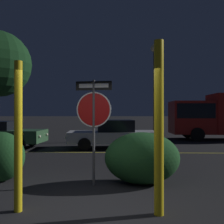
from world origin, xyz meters
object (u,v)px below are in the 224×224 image
at_px(yellow_pole_right, 159,127).
at_px(street_lamp, 154,75).
at_px(stop_sign, 94,111).
at_px(hedge_bush_2, 142,158).
at_px(passing_car_2, 113,134).
at_px(delivery_truck, 223,115).
at_px(hedge_bush_1, 0,157).
at_px(yellow_pole_left, 18,136).

xyz_separation_m(yellow_pole_right, street_lamp, (1.49, 11.52, 2.67)).
bearing_deg(stop_sign, hedge_bush_2, 14.77).
bearing_deg(stop_sign, passing_car_2, 93.91).
bearing_deg(street_lamp, hedge_bush_2, -99.52).
xyz_separation_m(delivery_truck, street_lamp, (-4.59, -0.75, 2.55)).
height_order(yellow_pole_right, street_lamp, street_lamp).
height_order(yellow_pole_right, delivery_truck, yellow_pole_right).
bearing_deg(hedge_bush_1, delivery_truck, 46.43).
xyz_separation_m(yellow_pole_left, delivery_truck, (8.56, 12.21, 0.29)).
bearing_deg(delivery_truck, street_lamp, 99.38).
bearing_deg(hedge_bush_1, street_lamp, 61.37).
height_order(yellow_pole_left, yellow_pole_right, yellow_pole_right).
distance_m(yellow_pole_left, hedge_bush_1, 2.38).
xyz_separation_m(yellow_pole_left, hedge_bush_2, (2.35, 1.80, -0.70)).
xyz_separation_m(hedge_bush_2, delivery_truck, (6.21, 10.41, 0.99)).
xyz_separation_m(stop_sign, delivery_truck, (7.39, 10.58, -0.17)).
bearing_deg(yellow_pole_left, stop_sign, 54.39).
bearing_deg(street_lamp, yellow_pole_right, -97.39).
bearing_deg(hedge_bush_1, passing_car_2, 66.24).
bearing_deg(yellow_pole_right, hedge_bush_2, 93.84).
relative_size(yellow_pole_right, hedge_bush_1, 2.37).
bearing_deg(delivery_truck, hedge_bush_1, 136.47).
height_order(yellow_pole_right, hedge_bush_2, yellow_pole_right).
relative_size(passing_car_2, delivery_truck, 0.67).
relative_size(hedge_bush_2, street_lamp, 0.30).
bearing_deg(delivery_truck, yellow_pole_left, 145.02).
distance_m(yellow_pole_left, yellow_pole_right, 2.48).
distance_m(hedge_bush_1, street_lamp, 11.44).
relative_size(hedge_bush_2, delivery_truck, 0.27).
distance_m(yellow_pole_right, hedge_bush_1, 4.30).
height_order(stop_sign, passing_car_2, stop_sign).
bearing_deg(street_lamp, passing_car_2, -126.40).
height_order(passing_car_2, delivery_truck, delivery_truck).
distance_m(hedge_bush_2, street_lamp, 10.40).
bearing_deg(hedge_bush_2, street_lamp, 80.48).
height_order(hedge_bush_1, delivery_truck, delivery_truck).
relative_size(passing_car_2, street_lamp, 0.76).
relative_size(yellow_pole_left, passing_car_2, 0.58).
distance_m(yellow_pole_right, delivery_truck, 13.70).
relative_size(yellow_pole_left, hedge_bush_1, 2.11).
xyz_separation_m(hedge_bush_1, delivery_truck, (9.81, 10.31, 0.99)).
distance_m(stop_sign, street_lamp, 10.48).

